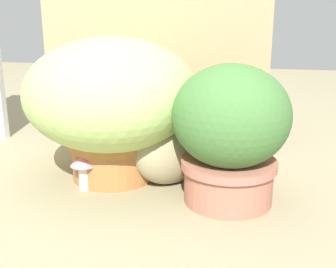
{
  "coord_description": "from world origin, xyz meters",
  "views": [
    {
      "loc": [
        0.38,
        -1.23,
        0.58
      ],
      "look_at": [
        0.13,
        0.09,
        0.18
      ],
      "focal_mm": 46.4,
      "sensor_mm": 36.0,
      "label": 1
    }
  ],
  "objects_px": {
    "grass_planter": "(112,100)",
    "leafy_planter": "(230,131)",
    "cat": "(174,147)",
    "mushroom_ornament_pink": "(84,165)"
  },
  "relations": [
    {
      "from": "leafy_planter",
      "to": "cat",
      "type": "bearing_deg",
      "value": 147.13
    },
    {
      "from": "cat",
      "to": "mushroom_ornament_pink",
      "type": "height_order",
      "value": "cat"
    },
    {
      "from": "mushroom_ornament_pink",
      "to": "cat",
      "type": "bearing_deg",
      "value": 23.42
    },
    {
      "from": "grass_planter",
      "to": "leafy_planter",
      "type": "distance_m",
      "value": 0.42
    },
    {
      "from": "mushroom_ornament_pink",
      "to": "grass_planter",
      "type": "bearing_deg",
      "value": 63.18
    },
    {
      "from": "leafy_planter",
      "to": "mushroom_ornament_pink",
      "type": "bearing_deg",
      "value": 179.52
    },
    {
      "from": "grass_planter",
      "to": "mushroom_ornament_pink",
      "type": "distance_m",
      "value": 0.24
    },
    {
      "from": "cat",
      "to": "mushroom_ornament_pink",
      "type": "xyz_separation_m",
      "value": [
        -0.27,
        -0.12,
        -0.04
      ]
    },
    {
      "from": "grass_planter",
      "to": "cat",
      "type": "bearing_deg",
      "value": -1.31
    },
    {
      "from": "leafy_planter",
      "to": "cat",
      "type": "relative_size",
      "value": 1.19
    }
  ]
}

